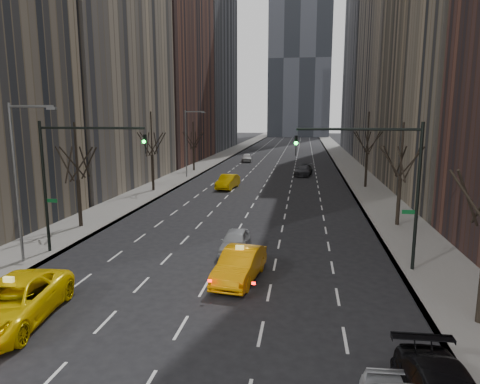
% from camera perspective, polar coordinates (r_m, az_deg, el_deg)
% --- Properties ---
extents(sidewalk_left, '(4.50, 320.00, 0.15)m').
position_cam_1_polar(sidewalk_left, '(83.72, -3.20, 4.42)').
color(sidewalk_left, slate).
rests_on(sidewalk_left, ground).
extents(sidewalk_right, '(4.50, 320.00, 0.15)m').
position_cam_1_polar(sidewalk_right, '(82.31, 13.78, 4.04)').
color(sidewalk_right, slate).
rests_on(sidewalk_right, ground).
extents(bld_left_far, '(14.00, 28.00, 44.00)m').
position_cam_1_polar(bld_left_far, '(82.97, -10.61, 19.41)').
color(bld_left_far, brown).
rests_on(bld_left_far, ground).
extents(bld_left_deep, '(14.00, 30.00, 60.00)m').
position_cam_1_polar(bld_left_deep, '(112.77, -5.42, 21.15)').
color(bld_left_deep, slate).
rests_on(bld_left_deep, ground).
extents(bld_right_far, '(14.00, 28.00, 50.00)m').
position_cam_1_polar(bld_right_far, '(79.11, 22.21, 21.53)').
color(bld_right_far, tan).
rests_on(bld_right_far, ground).
extents(bld_right_deep, '(14.00, 30.00, 58.00)m').
position_cam_1_polar(bld_right_deep, '(109.78, 18.38, 20.48)').
color(bld_right_deep, slate).
rests_on(bld_right_deep, ground).
extents(tree_lw_b, '(3.36, 3.50, 7.82)m').
position_cam_1_polar(tree_lw_b, '(34.29, -20.79, 1.55)').
color(tree_lw_b, black).
rests_on(tree_lw_b, ground).
extents(tree_lw_c, '(3.36, 3.50, 8.74)m').
position_cam_1_polar(tree_lw_c, '(48.73, -11.62, 4.76)').
color(tree_lw_c, black).
rests_on(tree_lw_c, ground).
extents(tree_lw_d, '(3.36, 3.50, 7.36)m').
position_cam_1_polar(tree_lw_d, '(65.90, -6.22, 5.86)').
color(tree_lw_d, black).
rests_on(tree_lw_d, ground).
extents(tree_rw_b, '(3.36, 3.50, 7.82)m').
position_cam_1_polar(tree_rw_b, '(34.64, 20.56, 1.64)').
color(tree_rw_b, black).
rests_on(tree_rw_b, ground).
extents(tree_rw_c, '(3.36, 3.50, 8.74)m').
position_cam_1_polar(tree_rw_c, '(52.23, 16.57, 4.89)').
color(tree_rw_c, black).
rests_on(tree_rw_c, ground).
extents(traffic_mast_left, '(6.69, 0.39, 8.00)m').
position_cam_1_polar(traffic_mast_left, '(27.48, -21.84, 3.21)').
color(traffic_mast_left, black).
rests_on(traffic_mast_left, ground).
extents(traffic_mast_right, '(6.69, 0.39, 8.00)m').
position_cam_1_polar(traffic_mast_right, '(24.12, 18.90, 2.52)').
color(traffic_mast_right, black).
rests_on(traffic_mast_right, ground).
extents(streetlight_near, '(2.83, 0.22, 9.00)m').
position_cam_1_polar(streetlight_near, '(26.75, -27.21, 2.93)').
color(streetlight_near, slate).
rests_on(streetlight_near, ground).
extents(streetlight_far, '(2.83, 0.22, 9.00)m').
position_cam_1_polar(streetlight_far, '(58.72, -6.90, 7.33)').
color(streetlight_far, slate).
rests_on(streetlight_far, ground).
extents(taxi_suv, '(3.74, 6.75, 1.79)m').
position_cam_1_polar(taxi_suv, '(20.41, -28.20, -12.89)').
color(taxi_suv, '#FFD905').
rests_on(taxi_suv, ground).
extents(taxi_sedan, '(2.41, 5.22, 1.66)m').
position_cam_1_polar(taxi_sedan, '(22.49, -0.04, -9.69)').
color(taxi_sedan, '#FF9E05').
rests_on(taxi_sedan, ground).
extents(silver_sedan_ahead, '(1.70, 4.15, 1.41)m').
position_cam_1_polar(silver_sedan_ahead, '(26.91, -0.64, -6.60)').
color(silver_sedan_ahead, '#999CA1').
rests_on(silver_sedan_ahead, ground).
extents(far_taxi, '(2.27, 5.10, 1.63)m').
position_cam_1_polar(far_taxi, '(50.11, -1.64, 1.39)').
color(far_taxi, '#FFC105').
rests_on(far_taxi, ground).
extents(far_suv_grey, '(2.85, 5.58, 1.55)m').
position_cam_1_polar(far_suv_grey, '(61.73, 8.47, 2.91)').
color(far_suv_grey, '#2D2E32').
rests_on(far_suv_grey, ground).
extents(far_car_white, '(2.26, 4.62, 1.52)m').
position_cam_1_polar(far_car_white, '(79.33, 0.89, 4.61)').
color(far_car_white, silver).
rests_on(far_car_white, ground).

